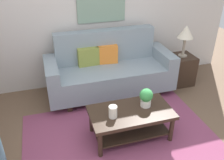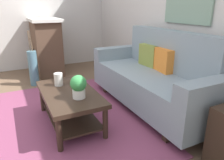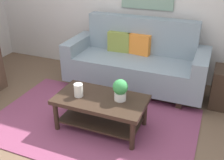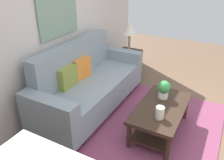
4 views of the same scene
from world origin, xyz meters
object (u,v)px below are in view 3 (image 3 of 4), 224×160
(throw_pillow_olive, at_px, (119,42))
(coffee_table, at_px, (101,106))
(tabletop_vase, at_px, (79,90))
(potted_plant_tabletop, at_px, (120,89))
(couch, at_px, (136,62))
(throw_pillow_orange, at_px, (139,44))

(throw_pillow_olive, relative_size, coffee_table, 0.33)
(tabletop_vase, bearing_deg, potted_plant_tabletop, 12.21)
(couch, bearing_deg, potted_plant_tabletop, -81.53)
(throw_pillow_orange, relative_size, coffee_table, 0.33)
(tabletop_vase, bearing_deg, throw_pillow_orange, 77.01)
(throw_pillow_orange, xyz_separation_m, potted_plant_tabletop, (0.17, -1.29, -0.11))
(throw_pillow_olive, distance_m, throw_pillow_orange, 0.33)
(couch, relative_size, coffee_table, 1.96)
(couch, distance_m, tabletop_vase, 1.32)
(throw_pillow_olive, distance_m, potted_plant_tabletop, 1.39)
(couch, height_order, throw_pillow_orange, couch)
(tabletop_vase, bearing_deg, coffee_table, 11.66)
(throw_pillow_orange, height_order, coffee_table, throw_pillow_orange)
(potted_plant_tabletop, bearing_deg, throw_pillow_orange, 97.65)
(throw_pillow_orange, relative_size, tabletop_vase, 2.24)
(couch, distance_m, potted_plant_tabletop, 1.19)
(coffee_table, bearing_deg, tabletop_vase, -168.34)
(tabletop_vase, distance_m, potted_plant_tabletop, 0.51)
(throw_pillow_orange, height_order, potted_plant_tabletop, throw_pillow_orange)
(throw_pillow_olive, xyz_separation_m, tabletop_vase, (0.01, -1.40, -0.17))
(throw_pillow_olive, relative_size, potted_plant_tabletop, 1.37)
(couch, xyz_separation_m, coffee_table, (-0.06, -1.22, -0.12))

